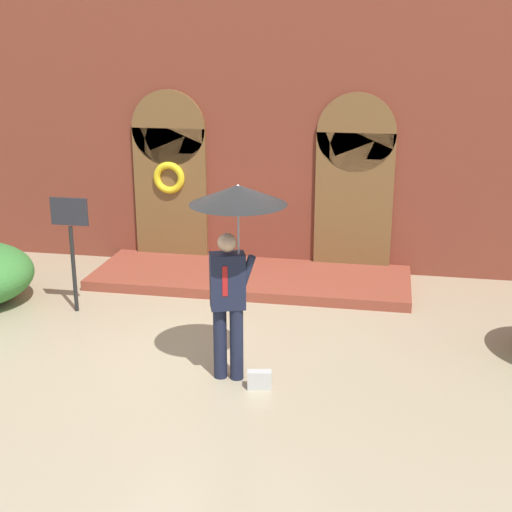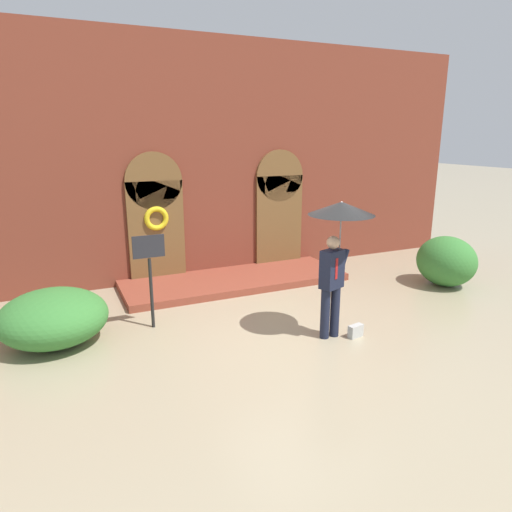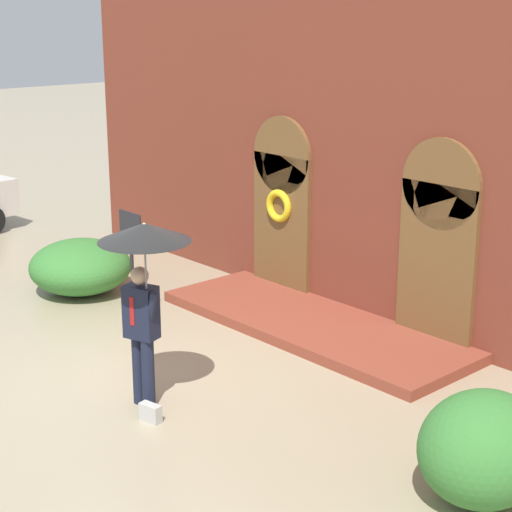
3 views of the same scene
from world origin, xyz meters
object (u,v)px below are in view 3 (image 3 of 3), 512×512
object	(u,v)px
person_with_umbrella	(144,260)
handbag	(151,413)
shrub_right	(483,448)
shrub_left	(80,267)
sign_post	(131,247)

from	to	relation	value
person_with_umbrella	handbag	bearing A→B (deg)	-32.56
handbag	shrub_right	bearing A→B (deg)	10.91
shrub_left	sign_post	bearing A→B (deg)	-0.89
person_with_umbrella	sign_post	xyz separation A→B (m)	(-2.80, 1.68, -0.75)
sign_post	shrub_left	xyz separation A→B (m)	(-1.64, 0.03, -0.70)
handbag	shrub_right	size ratio (longest dim) A/B	0.20
person_with_umbrella	sign_post	bearing A→B (deg)	149.06
sign_post	shrub_left	world-z (taller)	sign_post
person_with_umbrella	shrub_left	xyz separation A→B (m)	(-4.44, 1.71, -1.45)
shrub_left	person_with_umbrella	bearing A→B (deg)	-20.99
handbag	sign_post	xyz separation A→B (m)	(-3.12, 1.88, 1.05)
person_with_umbrella	shrub_right	bearing A→B (deg)	17.97
handbag	shrub_right	distance (m)	3.93
person_with_umbrella	shrub_left	bearing A→B (deg)	159.01
sign_post	shrub_right	distance (m)	6.76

